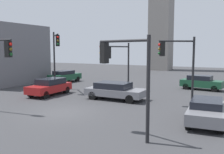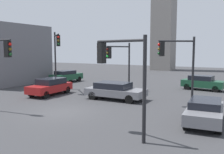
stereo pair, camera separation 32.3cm
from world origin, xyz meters
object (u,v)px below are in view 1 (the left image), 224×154
traffic_light_0 (123,65)px  car_0 (206,110)px  car_2 (201,82)px  car_3 (50,86)px  car_1 (65,76)px  car_4 (115,90)px  traffic_light_1 (118,58)px  traffic_light_4 (177,58)px  traffic_light_2 (56,50)px

traffic_light_0 → car_0: size_ratio=1.05×
car_2 → car_3: size_ratio=0.96×
car_1 → car_4: 12.07m
car_4 → car_2: bearing=56.2°
car_1 → car_3: size_ratio=1.01×
traffic_light_1 → traffic_light_4: 6.65m
traffic_light_0 → car_4: bearing=-45.0°
traffic_light_2 → car_3: 3.91m
car_0 → traffic_light_4: bearing=-150.4°
traffic_light_4 → car_3: size_ratio=1.14×
traffic_light_2 → car_0: 15.23m
car_1 → car_3: (4.30, -7.42, 0.00)m
car_4 → car_3: bearing=-171.5°
traffic_light_0 → traffic_light_1: size_ratio=0.99×
traffic_light_0 → traffic_light_2: size_ratio=0.80×
car_1 → traffic_light_4: bearing=-106.8°
traffic_light_1 → car_1: (-8.98, 3.33, -2.45)m
traffic_light_2 → traffic_light_0: bearing=5.8°
car_3 → traffic_light_1: bearing=129.2°
traffic_light_2 → car_1: (-3.35, 5.40, -3.21)m
car_3 → car_4: (5.92, 1.00, -0.03)m
traffic_light_2 → traffic_light_4: 11.71m
traffic_light_2 → car_4: traffic_light_2 is taller
traffic_light_0 → car_3: (-10.11, 6.28, -2.50)m
traffic_light_0 → car_3: size_ratio=1.07×
traffic_light_1 → car_1: bearing=-97.2°
traffic_light_4 → car_0: traffic_light_4 is taller
traffic_light_0 → traffic_light_2: 13.85m
traffic_light_4 → car_0: (2.52, -3.72, -2.71)m
car_0 → car_4: (-7.33, 3.40, 0.04)m
traffic_light_1 → traffic_light_0: bearing=40.9°
car_3 → car_2: bearing=127.7°
traffic_light_2 → traffic_light_4: bearing=39.2°
car_2 → car_3: 14.61m
car_3 → car_1: bearing=-151.8°
car_2 → car_4: bearing=-116.3°
traffic_light_1 → car_0: (8.57, -6.49, -2.52)m
car_0 → car_1: car_1 is taller
traffic_light_2 → car_2: size_ratio=1.39×
traffic_light_0 → car_4: 8.78m
traffic_light_0 → traffic_light_2: (-11.07, 8.30, 0.71)m
traffic_light_1 → car_2: size_ratio=1.13×
traffic_light_0 → traffic_light_1: 11.71m
traffic_light_0 → traffic_light_2: traffic_light_2 is taller
car_4 → traffic_light_2: bearing=170.5°
car_1 → car_0: bearing=-114.0°
car_0 → car_3: car_3 is taller
traffic_light_1 → car_2: (6.58, 5.22, -2.47)m
traffic_light_0 → car_4: size_ratio=0.96×
traffic_light_4 → car_0: 5.25m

